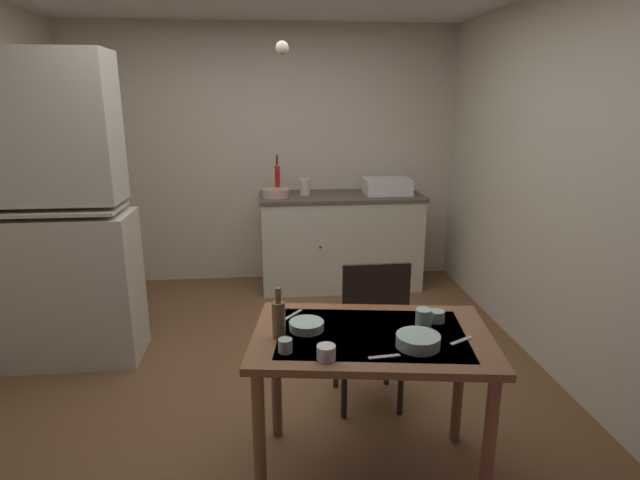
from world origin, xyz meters
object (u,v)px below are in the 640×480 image
Objects in this scene: hand_pump at (277,178)px; chair_far_side at (371,331)px; mixing_bowl_counter at (275,193)px; serving_bowl_wide at (307,326)px; dining_table at (371,355)px; glass_bottle at (279,318)px; hutch_cabinet at (59,225)px; sink_basin at (387,186)px; mug_dark at (285,346)px.

chair_far_side is (0.49, -2.19, -0.59)m from hand_pump.
mixing_bowl_counter reaches higher than serving_bowl_wide.
dining_table is 4.94× the size of glass_bottle.
hutch_cabinet is at bearing -139.64° from mixing_bowl_counter.
serving_bowl_wide is at bearing -88.34° from hand_pump.
sink_basin is 0.46× the size of chair_far_side.
sink_basin is 2.28m from chair_far_side.
mug_dark reaches higher than serving_bowl_wide.
mixing_bowl_counter is at bearing 98.57° from dining_table.
hand_pump is 0.41× the size of chair_far_side.
hutch_cabinet reaches higher than glass_bottle.
glass_bottle reaches higher than serving_bowl_wide.
chair_far_side is 0.72m from serving_bowl_wide.
mug_dark is at bearing -90.10° from mixing_bowl_counter.
dining_table is 0.34m from serving_bowl_wide.
chair_far_side reaches higher than serving_bowl_wide.
mug_dark is at bearing -110.91° from sink_basin.
glass_bottle is at bearing 179.89° from dining_table.
mixing_bowl_counter is at bearing -104.39° from hand_pump.
sink_basin is 2.83m from dining_table.
hand_pump reaches higher than mug_dark.
serving_bowl_wide is (1.59, -1.34, -0.20)m from hutch_cabinet.
hutch_cabinet is 2.23m from chair_far_side.
sink_basin reaches higher than mixing_bowl_counter.
hutch_cabinet is 34.38× the size of mug_dark.
mug_dark is (-1.09, -2.87, -0.20)m from sink_basin.
sink_basin is at bearing 69.60° from serving_bowl_wide.
mug_dark is 0.16m from glass_bottle.
dining_table is at bearing -101.31° from chair_far_side.
mixing_bowl_counter is at bearing 103.91° from chair_far_side.
sink_basin reaches higher than mug_dark.
serving_bowl_wide is at bearing -87.74° from mixing_bowl_counter.
hutch_cabinet is at bearing 157.62° from chair_far_side.
sink_basin is at bearing 27.04° from hutch_cabinet.
mixing_bowl_counter is at bearing 40.36° from hutch_cabinet.
chair_far_side reaches higher than dining_table.
mixing_bowl_counter is 2.61m from serving_bowl_wide.
serving_bowl_wide is 0.17m from glass_bottle.
chair_far_side is 0.88m from glass_bottle.
chair_far_side is at bearing -77.28° from hand_pump.
sink_basin is at bearing 69.09° from mug_dark.
sink_basin is at bearing 75.09° from chair_far_side.
hutch_cabinet is 1.79× the size of dining_table.
glass_bottle is (-0.02, 0.14, 0.07)m from mug_dark.
mug_dark is at bearing -80.43° from glass_bottle.
serving_bowl_wide is 2.65× the size of mug_dark.
serving_bowl_wide is at bearing 63.11° from mug_dark.
chair_far_side is at bearing -76.09° from mixing_bowl_counter.
hand_pump is (-1.07, 0.05, 0.09)m from sink_basin.
hand_pump is at bearing 91.66° from serving_bowl_wide.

